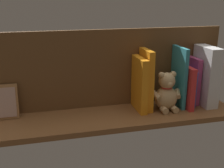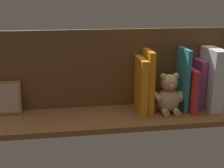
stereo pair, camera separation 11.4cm
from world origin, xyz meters
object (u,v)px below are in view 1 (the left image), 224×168
Objects in this scene: dictionary_thick_white at (206,76)px; picture_frame_leaning at (4,102)px; book_0 at (193,81)px; teddy_bear at (166,93)px.

picture_frame_leaning is (85.54, -5.04, -6.27)cm from dictionary_thick_white.
book_0 is 1.50× the size of picture_frame_leaning.
teddy_bear is 1.21× the size of picture_frame_leaning.
teddy_bear is at bearing 5.07° from dictionary_thick_white.
book_0 is (4.48, -2.61, -2.64)cm from dictionary_thick_white.
dictionary_thick_white is 1.88× the size of picture_frame_leaning.
picture_frame_leaning is at bearing -3.37° from dictionary_thick_white.
teddy_bear is 66.47cm from picture_frame_leaning.
teddy_bear is (14.94, 4.33, -3.04)cm from book_0.
book_0 reaches higher than teddy_bear.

